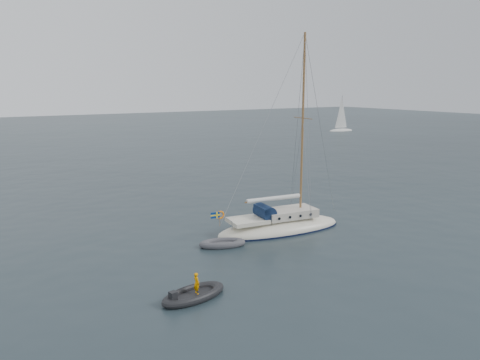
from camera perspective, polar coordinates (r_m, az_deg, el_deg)
ground at (r=32.99m, az=4.26°, el=-7.02°), size 300.00×300.00×0.00m
sailboat at (r=34.16m, az=4.89°, el=-4.43°), size 10.31×3.09×14.69m
dinghy at (r=31.17m, az=-2.17°, el=-7.73°), size 3.10×1.40×0.44m
rib at (r=24.14m, az=-5.70°, el=-13.67°), size 3.65×1.66×1.30m
distant_yacht_b at (r=111.40m, az=12.25°, el=7.74°), size 6.53×3.48×8.65m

